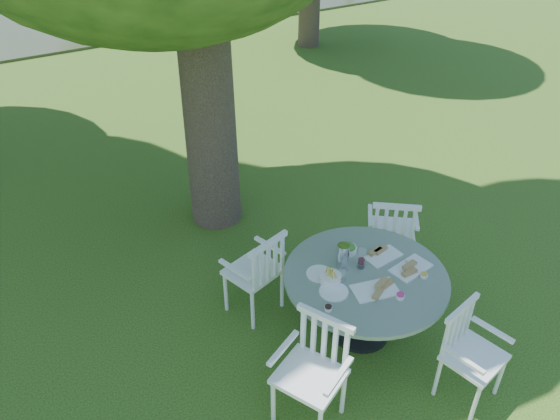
{
  "coord_description": "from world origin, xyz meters",
  "views": [
    {
      "loc": [
        -2.34,
        -3.68,
        3.94
      ],
      "look_at": [
        0.0,
        0.2,
        0.85
      ],
      "focal_mm": 35.0,
      "sensor_mm": 36.0,
      "label": 1
    }
  ],
  "objects": [
    {
      "name": "chair_se",
      "position": [
        0.53,
        -1.85,
        0.52
      ],
      "size": [
        0.53,
        0.5,
        0.89
      ],
      "rotation": [
        0.0,
        0.0,
        0.21
      ],
      "color": "white",
      "rests_on": "ground"
    },
    {
      "name": "tableware",
      "position": [
        0.16,
        -0.82,
        0.77
      ],
      "size": [
        1.18,
        0.85,
        0.23
      ],
      "color": "white",
      "rests_on": "table"
    },
    {
      "name": "chair_nw",
      "position": [
        -0.46,
        -0.19,
        0.56
      ],
      "size": [
        0.59,
        0.56,
        0.95
      ],
      "rotation": [
        0.0,
        0.0,
        -2.85
      ],
      "color": "white",
      "rests_on": "ground"
    },
    {
      "name": "table",
      "position": [
        0.23,
        -0.91,
        0.59
      ],
      "size": [
        1.47,
        1.47,
        0.72
      ],
      "color": "black",
      "rests_on": "ground"
    },
    {
      "name": "ground",
      "position": [
        0.0,
        0.0,
        0.0
      ],
      "size": [
        140.0,
        140.0,
        0.0
      ],
      "primitive_type": "plane",
      "color": "#20400D",
      "rests_on": "ground"
    },
    {
      "name": "chair_ne",
      "position": [
        1.04,
        -0.35,
        0.55
      ],
      "size": [
        0.65,
        0.65,
        0.94
      ],
      "rotation": [
        0.0,
        0.0,
        -3.81
      ],
      "color": "white",
      "rests_on": "ground"
    },
    {
      "name": "chair_sw",
      "position": [
        -0.63,
        -1.39,
        0.57
      ],
      "size": [
        0.62,
        0.64,
        0.97
      ],
      "rotation": [
        0.0,
        0.0,
        -1.12
      ],
      "color": "white",
      "rests_on": "ground"
    }
  ]
}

